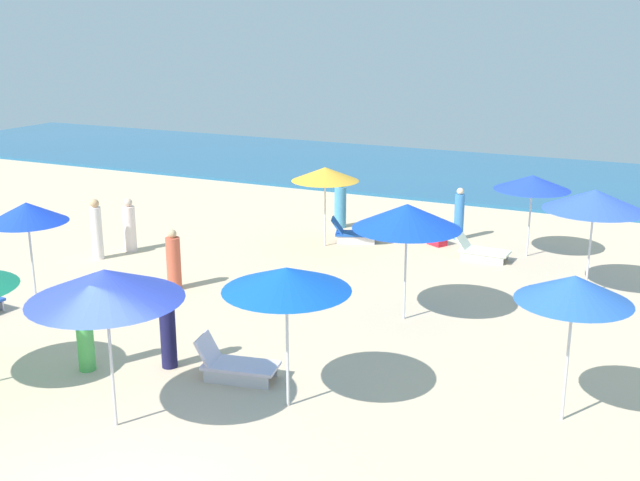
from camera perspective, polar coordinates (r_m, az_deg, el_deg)
The scene contains 20 objects.
ocean at distance 32.82m, azimuth 13.55°, elevation 4.58°, with size 60.00×10.86×0.12m, color #245F8C.
umbrella_0 at distance 21.60m, azimuth 15.50°, elevation 4.17°, with size 2.06×2.06×2.28m.
lounge_chair_0_0 at distance 21.43m, azimuth 11.88°, elevation -0.76°, with size 1.46×0.69×0.63m.
umbrella_1 at distance 12.60m, azimuth 18.36°, elevation -3.43°, with size 1.83×1.83×2.48m.
umbrella_3 at distance 21.81m, azimuth 0.39°, elevation 4.95°, with size 1.93×1.93×2.31m.
lounge_chair_3_0 at distance 22.63m, azimuth 2.44°, elevation 0.54°, with size 1.46×0.99×0.73m.
umbrella_4 at distance 16.30m, azimuth 6.49°, elevation 1.80°, with size 2.34×2.34×2.58m.
umbrella_5 at distance 12.42m, azimuth -2.51°, elevation -2.88°, with size 2.13×2.13×2.46m.
lounge_chair_5_0 at distance 14.18m, azimuth -6.35°, elevation -9.14°, with size 1.55×0.91×0.79m.
umbrella_6 at distance 12.19m, azimuth -15.69°, elevation -3.19°, with size 2.42×2.42×2.65m.
umbrella_7 at distance 18.50m, azimuth -20.95°, elevation 1.96°, with size 1.81×1.81×2.37m.
umbrella_8 at distance 18.89m, azimuth 19.73°, elevation 2.85°, with size 2.35×2.35×2.54m.
beachgoer_0 at distance 18.85m, azimuth -10.82°, elevation -1.57°, with size 0.36×0.36×1.50m.
beachgoer_1 at distance 14.65m, azimuth -11.24°, elevation -6.54°, with size 0.39×0.39×1.58m.
beachgoer_2 at distance 22.27m, azimuth -13.97°, elevation 1.00°, with size 0.42×0.42×1.53m.
beachgoer_3 at distance 14.89m, azimuth -17.10°, elevation -6.41°, with size 0.38×0.38×1.67m.
beachgoer_4 at distance 24.18m, azimuth 1.52°, elevation 2.61°, with size 0.40×0.40×1.52m.
beachgoer_5 at distance 23.19m, azimuth 10.30°, elevation 1.88°, with size 0.36×0.36×1.57m.
beachgoer_6 at distance 21.74m, azimuth -16.26°, elevation 0.72°, with size 0.32×0.32×1.68m.
cooler_box_0 at distance 22.58m, azimuth 8.70°, elevation 0.18°, with size 0.51×0.35×0.42m, color red.
Camera 1 is at (6.46, -7.01, 6.26)m, focal length 43.07 mm.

